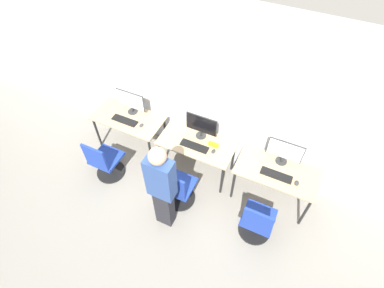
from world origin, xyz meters
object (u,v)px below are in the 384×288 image
keyboard_center (194,146)px  office_chair_right (257,222)px  mouse_right (297,183)px  office_chair_left (105,162)px  monitor_center (201,126)px  mouse_left (141,125)px  mouse_center (213,151)px  person_center (162,187)px  monitor_right (285,151)px  office_chair_center (178,189)px  keyboard_right (276,175)px  monitor_left (131,101)px  keyboard_left (125,120)px

keyboard_center → office_chair_right: 1.44m
mouse_right → office_chair_left: bearing=-167.3°
monitor_center → office_chair_left: bearing=-145.2°
mouse_left → office_chair_left: (-0.33, -0.68, -0.38)m
mouse_center → person_center: size_ratio=0.05×
mouse_center → monitor_right: bearing=15.3°
keyboard_center → office_chair_center: (0.01, -0.60, -0.37)m
mouse_left → keyboard_right: bearing=-0.3°
office_chair_left → person_center: size_ratio=0.51×
keyboard_center → mouse_center: (0.31, 0.03, 0.01)m
office_chair_right → person_center: bearing=-164.2°
mouse_center → person_center: 1.06m
monitor_left → keyboard_left: monitor_left is taller
monitor_left → mouse_center: size_ratio=5.65×
keyboard_center → office_chair_right: (1.25, -0.61, -0.37)m
keyboard_left → office_chair_left: (-0.02, -0.66, -0.37)m
monitor_left → mouse_left: size_ratio=5.65×
monitor_center → person_center: bearing=-90.9°
mouse_left → monitor_center: 1.02m
office_chair_left → monitor_center: size_ratio=1.70×
office_chair_center → keyboard_left: bearing=154.7°
mouse_left → mouse_center: size_ratio=1.00×
keyboard_right → office_chair_left: bearing=-165.5°
person_center → mouse_right: bearing=31.1°
office_chair_right → office_chair_left: bearing=-179.0°
mouse_center → mouse_right: same height
mouse_center → office_chair_center: 0.79m
mouse_right → mouse_center: bearing=178.7°
monitor_right → keyboard_right: 0.36m
office_chair_left → keyboard_center: bearing=26.7°
office_chair_left → mouse_right: 2.97m
monitor_right → office_chair_left: bearing=-159.9°
mouse_left → mouse_center: 1.28m
monitor_center → office_chair_right: monitor_center is taller
monitor_left → keyboard_right: monitor_left is taller
mouse_left → office_chair_left: 0.84m
office_chair_left → keyboard_right: (2.58, 0.67, 0.37)m
mouse_left → keyboard_right: mouse_left is taller
mouse_right → office_chair_right: size_ratio=0.10×
office_chair_left → monitor_right: monitor_right is taller
office_chair_left → monitor_right: bearing=20.1°
mouse_left → person_center: bearing=-46.2°
keyboard_left → office_chair_right: 2.63m
monitor_center → mouse_right: size_ratio=5.65×
office_chair_right → mouse_center: bearing=146.1°
person_center → monitor_right: person_center is taller
office_chair_center → office_chair_right: (1.24, -0.01, 0.00)m
monitor_center → office_chair_center: bearing=-89.5°
office_chair_center → monitor_right: 1.66m
keyboard_center → monitor_right: size_ratio=0.88×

